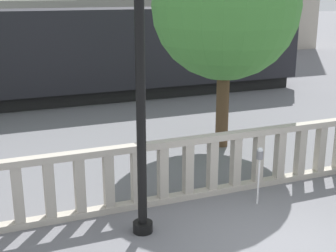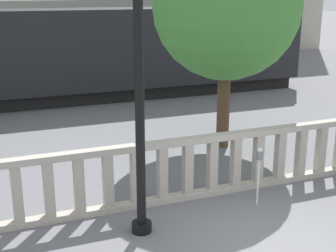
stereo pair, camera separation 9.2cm
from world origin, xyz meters
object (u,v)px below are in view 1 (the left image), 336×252
(lamppost, at_px, (140,73))
(parking_meter, at_px, (260,160))
(train_near, at_px, (0,57))
(train_far, at_px, (69,29))
(tree_left, at_px, (226,6))

(lamppost, xyz_separation_m, parking_meter, (2.72, 0.21, -2.08))
(train_near, relative_size, train_far, 1.00)
(train_far, distance_m, tree_left, 20.09)
(parking_meter, bearing_deg, lamppost, -175.59)
(parking_meter, xyz_separation_m, train_near, (-4.52, 11.47, 0.96))
(train_near, distance_m, tree_left, 9.75)
(tree_left, bearing_deg, lamppost, -133.91)
(train_near, height_order, tree_left, tree_left)
(lamppost, height_order, parking_meter, lamppost)
(train_near, height_order, train_far, train_far)
(parking_meter, relative_size, train_far, 0.05)
(lamppost, height_order, train_near, lamppost)
(lamppost, relative_size, parking_meter, 4.54)
(train_near, distance_m, train_far, 13.32)
(lamppost, xyz_separation_m, train_far, (3.21, 24.02, -1.05))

